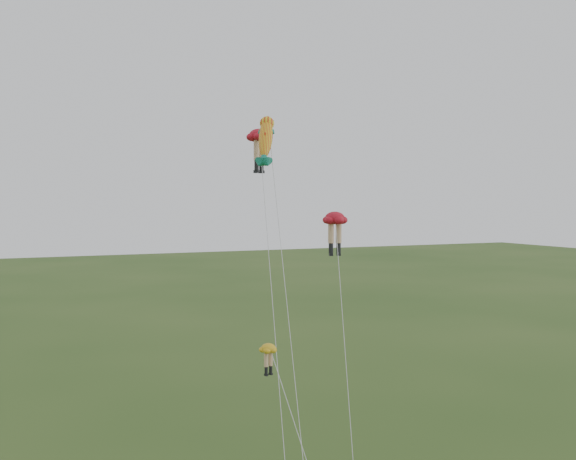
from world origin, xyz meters
name	(u,v)px	position (x,y,z in m)	size (l,w,h in m)	color
legs_kite_red_high	(259,141)	(2.06, 12.55, 18.00)	(5.30, 14.92, 18.84)	#B11221
legs_kite_red_mid	(335,225)	(3.54, 4.94, 12.78)	(3.11, 7.06, 13.52)	#B11221
legs_kite_yellow	(272,361)	(-2.40, -0.09, 6.89)	(1.75, 4.95, 7.66)	gold
fish_kite	(266,138)	(0.71, 8.11, 17.73)	(2.80, 10.50, 19.42)	yellow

